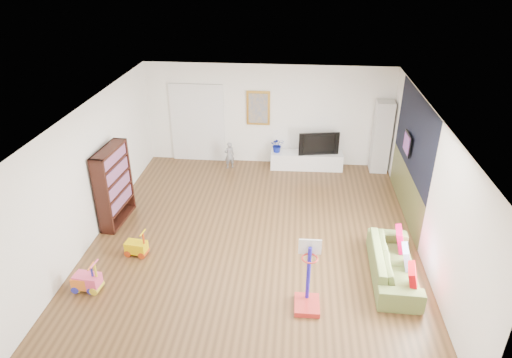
# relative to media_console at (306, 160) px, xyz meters

# --- Properties ---
(floor) EXTENTS (6.50, 7.50, 0.00)m
(floor) POSITION_rel_media_console_xyz_m (-1.08, -3.43, -0.22)
(floor) COLOR brown
(floor) RESTS_ON ground
(ceiling) EXTENTS (6.50, 7.50, 0.00)m
(ceiling) POSITION_rel_media_console_xyz_m (-1.08, -3.43, 2.48)
(ceiling) COLOR white
(ceiling) RESTS_ON ground
(wall_back) EXTENTS (6.50, 0.00, 2.70)m
(wall_back) POSITION_rel_media_console_xyz_m (-1.08, 0.32, 1.13)
(wall_back) COLOR white
(wall_back) RESTS_ON ground
(wall_front) EXTENTS (6.50, 0.00, 2.70)m
(wall_front) POSITION_rel_media_console_xyz_m (-1.08, -7.18, 1.13)
(wall_front) COLOR white
(wall_front) RESTS_ON ground
(wall_left) EXTENTS (0.00, 7.50, 2.70)m
(wall_left) POSITION_rel_media_console_xyz_m (-4.33, -3.43, 1.13)
(wall_left) COLOR white
(wall_left) RESTS_ON ground
(wall_right) EXTENTS (0.00, 7.50, 2.70)m
(wall_right) POSITION_rel_media_console_xyz_m (2.17, -3.43, 1.13)
(wall_right) COLOR silver
(wall_right) RESTS_ON ground
(navy_accent) EXTENTS (0.01, 3.20, 1.70)m
(navy_accent) POSITION_rel_media_console_xyz_m (2.16, -2.03, 1.63)
(navy_accent) COLOR black
(navy_accent) RESTS_ON wall_right
(olive_wainscot) EXTENTS (0.01, 3.20, 1.00)m
(olive_wainscot) POSITION_rel_media_console_xyz_m (2.16, -2.03, 0.28)
(olive_wainscot) COLOR brown
(olive_wainscot) RESTS_ON wall_right
(doorway) EXTENTS (1.45, 0.06, 2.10)m
(doorway) POSITION_rel_media_console_xyz_m (-2.98, 0.28, 0.83)
(doorway) COLOR white
(doorway) RESTS_ON ground
(painting_back) EXTENTS (0.62, 0.06, 0.92)m
(painting_back) POSITION_rel_media_console_xyz_m (-1.33, 0.28, 1.33)
(painting_back) COLOR gold
(painting_back) RESTS_ON wall_back
(artwork_right) EXTENTS (0.04, 0.56, 0.46)m
(artwork_right) POSITION_rel_media_console_xyz_m (2.09, -1.83, 1.33)
(artwork_right) COLOR #7F3F8C
(artwork_right) RESTS_ON wall_right
(media_console) EXTENTS (1.92, 0.53, 0.45)m
(media_console) POSITION_rel_media_console_xyz_m (0.00, 0.00, 0.00)
(media_console) COLOR white
(media_console) RESTS_ON ground
(tall_cabinet) EXTENTS (0.45, 0.45, 1.90)m
(tall_cabinet) POSITION_rel_media_console_xyz_m (1.90, 0.04, 0.73)
(tall_cabinet) COLOR silver
(tall_cabinet) RESTS_ON ground
(bookshelf) EXTENTS (0.38, 1.18, 1.70)m
(bookshelf) POSITION_rel_media_console_xyz_m (-4.09, -3.03, 0.63)
(bookshelf) COLOR black
(bookshelf) RESTS_ON ground
(sofa) EXTENTS (0.82, 1.96, 0.56)m
(sofa) POSITION_rel_media_console_xyz_m (1.53, -4.44, 0.06)
(sofa) COLOR olive
(sofa) RESTS_ON ground
(basketball_hoop) EXTENTS (0.43, 0.52, 1.23)m
(basketball_hoop) POSITION_rel_media_console_xyz_m (-0.01, -5.37, 0.39)
(basketball_hoop) COLOR red
(basketball_hoop) RESTS_ON ground
(ride_on_yellow) EXTENTS (0.43, 0.30, 0.54)m
(ride_on_yellow) POSITION_rel_media_console_xyz_m (-3.28, -4.22, 0.05)
(ride_on_yellow) COLOR #E3BE03
(ride_on_yellow) RESTS_ON ground
(ride_on_orange) EXTENTS (0.40, 0.25, 0.53)m
(ride_on_orange) POSITION_rel_media_console_xyz_m (-3.85, -5.30, 0.04)
(ride_on_orange) COLOR orange
(ride_on_orange) RESTS_ON ground
(ride_on_pink) EXTENTS (0.47, 0.32, 0.59)m
(ride_on_pink) POSITION_rel_media_console_xyz_m (-3.79, -5.28, 0.07)
(ride_on_pink) COLOR #EF4776
(ride_on_pink) RESTS_ON ground
(child) EXTENTS (0.32, 0.28, 0.74)m
(child) POSITION_rel_media_console_xyz_m (-2.06, -0.19, 0.15)
(child) COLOR gray
(child) RESTS_ON ground
(tv) EXTENTS (1.07, 0.34, 0.61)m
(tv) POSITION_rel_media_console_xyz_m (0.28, 0.00, 0.53)
(tv) COLOR black
(tv) RESTS_ON media_console
(vase_plant) EXTENTS (0.40, 0.36, 0.40)m
(vase_plant) POSITION_rel_media_console_xyz_m (-0.79, -0.02, 0.42)
(vase_plant) COLOR #0B198F
(vase_plant) RESTS_ON media_console
(pillow_left) EXTENTS (0.19, 0.43, 0.42)m
(pillow_left) POSITION_rel_media_console_xyz_m (1.72, -5.02, 0.22)
(pillow_left) COLOR #B0060D
(pillow_left) RESTS_ON sofa
(pillow_center) EXTENTS (0.15, 0.40, 0.39)m
(pillow_center) POSITION_rel_media_console_xyz_m (1.73, -4.43, 0.22)
(pillow_center) COLOR silver
(pillow_center) RESTS_ON sofa
(pillow_right) EXTENTS (0.16, 0.43, 0.42)m
(pillow_right) POSITION_rel_media_console_xyz_m (1.72, -3.88, 0.22)
(pillow_right) COLOR #C50038
(pillow_right) RESTS_ON sofa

